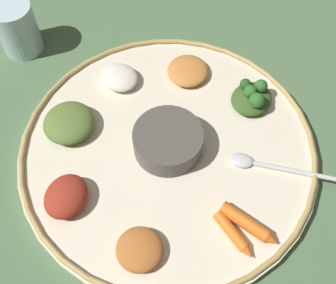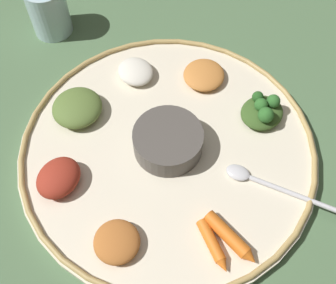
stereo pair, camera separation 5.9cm
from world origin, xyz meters
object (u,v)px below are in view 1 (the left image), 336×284
(carrot_near_spoon, at_px, (234,234))
(drinking_glass, at_px, (18,31))
(greens_pile, at_px, (252,97))
(carrot_outer, at_px, (249,224))
(center_bowl, at_px, (168,140))
(spoon, at_px, (269,166))

(carrot_near_spoon, height_order, drinking_glass, drinking_glass)
(greens_pile, bearing_deg, carrot_outer, -80.58)
(carrot_near_spoon, bearing_deg, center_bowl, 138.67)
(greens_pile, xyz_separation_m, carrot_outer, (0.03, -0.20, -0.01))
(greens_pile, bearing_deg, spoon, -66.69)
(carrot_near_spoon, distance_m, carrot_outer, 0.02)
(carrot_near_spoon, relative_size, drinking_glass, 0.72)
(spoon, bearing_deg, carrot_near_spoon, -103.57)
(center_bowl, distance_m, drinking_glass, 0.33)
(spoon, bearing_deg, drinking_glass, 164.54)
(drinking_glass, bearing_deg, carrot_outer, -26.66)
(center_bowl, relative_size, greens_pile, 1.16)
(center_bowl, height_order, spoon, center_bowl)
(greens_pile, distance_m, carrot_near_spoon, 0.22)
(center_bowl, bearing_deg, greens_pile, 48.43)
(spoon, relative_size, carrot_near_spoon, 2.60)
(spoon, xyz_separation_m, carrot_outer, (-0.01, -0.10, 0.01))
(carrot_outer, bearing_deg, greens_pile, 99.42)
(center_bowl, xyz_separation_m, carrot_outer, (0.13, -0.09, -0.01))
(spoon, height_order, carrot_outer, carrot_outer)
(center_bowl, xyz_separation_m, drinking_glass, (-0.30, 0.13, 0.00))
(center_bowl, xyz_separation_m, greens_pile, (0.10, 0.11, -0.00))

